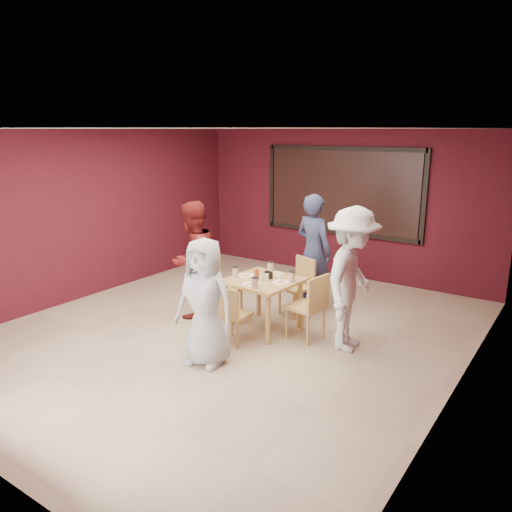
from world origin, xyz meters
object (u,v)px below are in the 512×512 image
Objects in this scene: chair_front at (231,312)px; diner_front at (205,302)px; diner_left at (193,260)px; chair_right at (310,304)px; diner_right at (352,280)px; dining_table at (263,285)px; diner_back at (314,251)px; chair_left at (220,284)px; chair_back at (300,283)px.

chair_front is 0.71m from diner_front.
chair_front is at bearing 57.81° from diner_left.
chair_right is 0.49× the size of diner_right.
dining_table reaches higher than chair_front.
diner_back reaches higher than diner_front.
diner_left is at bearing 88.68° from diner_right.
chair_front is 0.43× the size of diner_right.
dining_table is 1.07× the size of chair_left.
chair_left reaches higher than dining_table.
chair_front is 1.63m from diner_right.
diner_back is at bearing 84.57° from dining_table.
chair_back is at bearing 78.78° from diner_front.
chair_back is 0.48× the size of diner_back.
chair_back is 2.15m from diner_front.
chair_front is 0.51× the size of diner_front.
diner_right is (2.06, 0.11, 0.40)m from chair_left.
diner_left is at bearing 154.64° from chair_front.
diner_front is (-0.09, -2.13, 0.29)m from chair_back.
diner_back reaches higher than dining_table.
diner_front reaches higher than dining_table.
chair_back is (0.11, 0.84, -0.16)m from dining_table.
chair_left reaches higher than chair_back.
diner_back is (-0.62, 1.22, 0.39)m from chair_right.
chair_left is 1.59m from diner_back.
dining_table is at bearing -176.71° from chair_right.
diner_back is 0.98× the size of diner_right.
dining_table is 1.10× the size of chair_right.
dining_table is at bearing 89.64° from diner_left.
diner_left is 2.48m from diner_right.
chair_left is at bearing 101.58° from diner_left.
diner_right reaches higher than chair_left.
diner_back is at bearing 89.31° from chair_back.
chair_right is (0.74, 0.04, -0.14)m from dining_table.
chair_right is at bearing 53.03° from diner_front.
diner_back is at bearing 79.09° from diner_front.
chair_front is 1.32m from diner_left.
diner_back reaches higher than chair_right.
diner_right is at bearing 88.94° from diner_left.
diner_right reaches higher than chair_back.
chair_back is at bearing 50.96° from diner_right.
chair_right is 1.53m from diner_front.
diner_front reaches higher than chair_left.
dining_table is 1.14× the size of chair_back.
diner_left is (-1.30, -0.98, 0.38)m from chair_back.
chair_left is at bearing 86.05° from diner_right.
chair_front is 0.44× the size of diner_back.
diner_right is at bearing 5.12° from dining_table.
dining_table is at bearing -0.12° from chair_left.
chair_back is 0.50× the size of diner_left.
diner_left reaches higher than chair_front.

